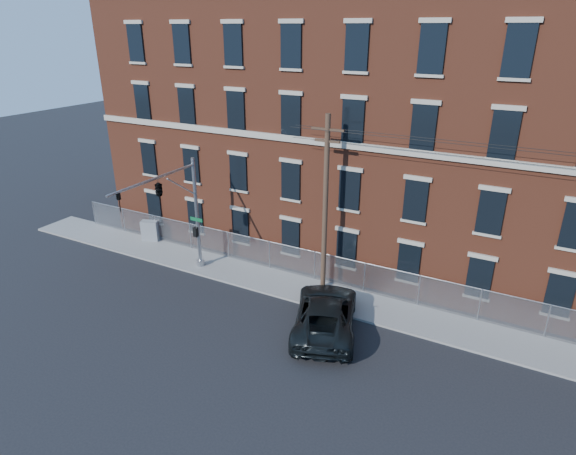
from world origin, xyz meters
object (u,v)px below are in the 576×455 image
at_px(utility_pole_near, 325,203).
at_px(utility_cabinet, 150,231).
at_px(pickup_truck, 325,314).
at_px(traffic_signal_mast, 168,198).

xyz_separation_m(utility_pole_near, utility_cabinet, (-13.56, 0.40, -4.50)).
height_order(utility_pole_near, utility_cabinet, utility_pole_near).
bearing_deg(pickup_truck, utility_pole_near, -83.56).
xyz_separation_m(traffic_signal_mast, utility_cabinet, (-5.56, 3.82, -4.55)).
height_order(traffic_signal_mast, pickup_truck, traffic_signal_mast).
bearing_deg(utility_pole_near, utility_cabinet, 178.31).
relative_size(traffic_signal_mast, utility_pole_near, 0.70).
bearing_deg(utility_cabinet, traffic_signal_mast, -55.84).
bearing_deg(utility_pole_near, pickup_truck, -64.04).
distance_m(traffic_signal_mast, pickup_truck, 10.73).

